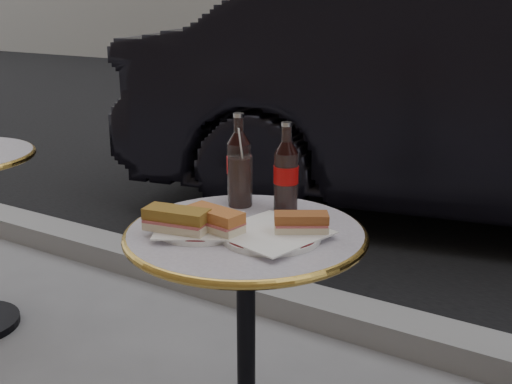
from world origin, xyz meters
The scene contains 10 objects.
curb centered at (0.00, 0.90, 0.05)m, with size 40.00×0.20×0.12m, color gray.
bistro_table centered at (0.00, 0.00, 0.37)m, with size 0.62×0.62×0.73m, color #BAB2C4, non-canonical shape.
plate_left centered at (-0.09, -0.07, 0.74)m, with size 0.23×0.23×0.01m, color white.
plate_right centered at (0.09, -0.02, 0.74)m, with size 0.25×0.25×0.01m, color white.
sandwich_left_a centered at (-0.12, -0.13, 0.77)m, with size 0.16×0.07×0.06m, color olive.
sandwich_left_b centered at (-0.04, -0.07, 0.77)m, with size 0.15×0.07×0.05m, color #B7652E.
sandwich_right centered at (0.15, 0.03, 0.77)m, with size 0.13×0.06×0.05m, color brown.
cola_bottle_left centered at (-0.15, 0.20, 0.86)m, with size 0.07×0.07×0.26m, color black, non-canonical shape.
cola_bottle_right centered at (0.01, 0.19, 0.86)m, with size 0.07×0.07×0.25m, color black, non-canonical shape.
cola_glass centered at (-0.12, 0.16, 0.81)m, with size 0.07×0.07×0.15m, color black.
Camera 1 is at (0.83, -1.28, 1.30)m, focal length 45.00 mm.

